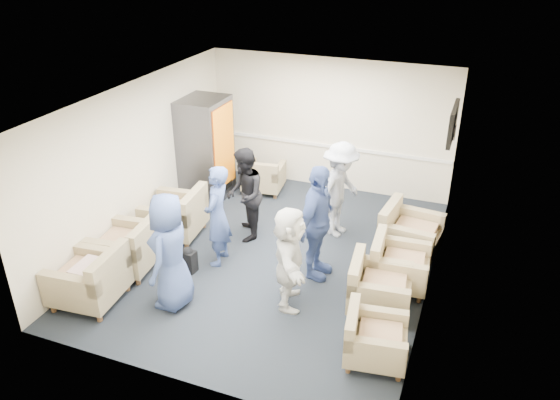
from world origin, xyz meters
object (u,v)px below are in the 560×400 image
at_px(armchair_left_near, 92,280).
at_px(armchair_right_midnear, 376,289).
at_px(vending_machine, 206,149).
at_px(person_mid_left, 217,216).
at_px(armchair_corner, 263,178).
at_px(armchair_right_midfar, 396,266).
at_px(person_front_right, 290,258).
at_px(armchair_left_far, 178,216).
at_px(armchair_left_mid, 130,248).
at_px(person_back_left, 245,195).
at_px(armchair_right_near, 372,340).
at_px(person_back_right, 340,190).
at_px(person_mid_right, 317,223).
at_px(armchair_right_far, 407,234).
at_px(person_front_left, 170,252).

relative_size(armchair_left_near, armchair_right_midnear, 1.08).
xyz_separation_m(vending_machine, person_mid_left, (1.32, -2.11, -0.18)).
bearing_deg(person_mid_left, armchair_corner, -179.32).
distance_m(armchair_right_midfar, person_front_right, 1.74).
relative_size(armchair_right_midnear, armchair_right_midfar, 1.04).
bearing_deg(armchair_left_far, person_mid_left, 58.77).
distance_m(armchair_left_mid, armchair_left_far, 1.20).
bearing_deg(armchair_right_midfar, person_back_left, 75.86).
bearing_deg(armchair_corner, armchair_left_near, 71.24).
bearing_deg(person_mid_left, armchair_left_near, -43.66).
bearing_deg(person_front_right, armchair_right_near, -135.77).
distance_m(armchair_left_near, armchair_corner, 4.40).
xyz_separation_m(vending_machine, person_back_right, (2.87, -0.53, -0.16)).
xyz_separation_m(person_back_left, person_mid_right, (1.51, -0.68, 0.10)).
bearing_deg(armchair_left_far, person_back_right, 106.37).
height_order(armchair_left_far, armchair_corner, armchair_left_far).
relative_size(armchair_right_midfar, armchair_right_far, 0.88).
relative_size(armchair_left_near, armchair_right_near, 1.17).
bearing_deg(person_back_right, armchair_left_far, 125.39).
bearing_deg(armchair_left_near, armchair_left_far, 171.14).
distance_m(armchair_right_midnear, person_front_left, 2.94).
bearing_deg(person_back_left, person_front_right, 19.30).
bearing_deg(person_front_right, armchair_right_far, -52.61).
height_order(armchair_right_midnear, armchair_right_midfar, armchair_right_midnear).
height_order(vending_machine, person_front_left, vending_machine).
xyz_separation_m(armchair_corner, vending_machine, (-0.96, -0.59, 0.71)).
height_order(armchair_right_midnear, person_front_left, person_front_left).
bearing_deg(person_front_left, armchair_left_near, -74.90).
bearing_deg(armchair_left_near, armchair_corner, 163.95).
height_order(armchair_right_midnear, person_back_right, person_back_right).
relative_size(vending_machine, person_mid_right, 1.10).
bearing_deg(person_mid_left, person_front_left, -11.97).
bearing_deg(armchair_right_near, armchair_left_near, 85.71).
bearing_deg(person_back_right, person_front_right, -169.93).
distance_m(armchair_right_midfar, person_back_right, 1.80).
distance_m(armchair_right_midnear, person_mid_left, 2.70).
relative_size(person_front_left, person_mid_right, 0.94).
height_order(vending_machine, person_mid_right, vending_machine).
distance_m(armchair_right_far, person_back_left, 2.80).
bearing_deg(person_mid_left, armchair_right_near, 57.67).
height_order(armchair_left_mid, person_front_right, person_front_right).
height_order(armchair_right_midnear, person_back_left, person_back_left).
height_order(armchair_left_near, vending_machine, vending_machine).
relative_size(armchair_left_near, person_back_left, 0.60).
bearing_deg(armchair_right_midfar, person_back_right, 42.08).
height_order(armchair_right_near, person_back_left, person_back_left).
xyz_separation_m(armchair_left_far, person_mid_left, (1.06, -0.50, 0.47)).
distance_m(person_back_left, person_back_right, 1.65).
bearing_deg(person_mid_right, person_back_left, 70.92).
height_order(person_front_left, person_mid_left, person_front_left).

